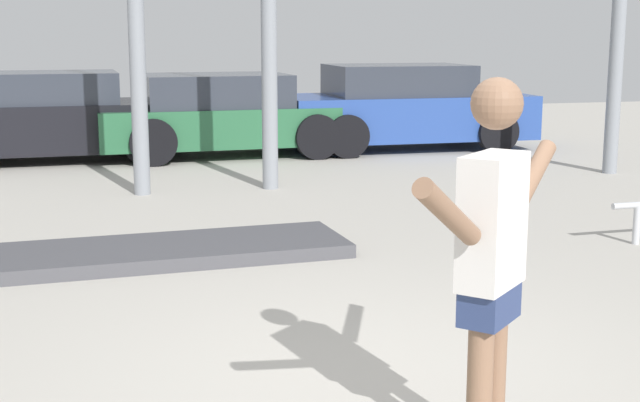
# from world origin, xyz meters

# --- Properties ---
(ground_plane) EXTENTS (36.00, 36.00, 0.00)m
(ground_plane) POSITION_xyz_m (0.00, 0.00, 0.00)
(ground_plane) COLOR #B2ADA3
(skateboarder) EXTENTS (1.16, 1.07, 1.79)m
(skateboarder) POSITION_xyz_m (0.27, -1.00, 1.01)
(skateboarder) COLOR #8C664C
(skateboarder) RESTS_ON ground_plane
(manual_pad) EXTENTS (3.30, 1.23, 0.12)m
(manual_pad) POSITION_xyz_m (-0.84, 3.22, 0.06)
(manual_pad) COLOR #47474C
(manual_pad) RESTS_ON ground_plane
(parked_car_black) EXTENTS (4.31, 1.94, 1.37)m
(parked_car_black) POSITION_xyz_m (-1.99, 9.84, 0.67)
(parked_car_black) COLOR black
(parked_car_black) RESTS_ON ground_plane
(parked_car_green) EXTENTS (4.17, 2.05, 1.32)m
(parked_car_green) POSITION_xyz_m (0.72, 9.75, 0.65)
(parked_car_green) COLOR #28603D
(parked_car_green) RESTS_ON ground_plane
(parked_car_blue) EXTENTS (4.21, 1.98, 1.43)m
(parked_car_blue) POSITION_xyz_m (3.84, 9.77, 0.70)
(parked_car_blue) COLOR #284793
(parked_car_blue) RESTS_ON ground_plane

